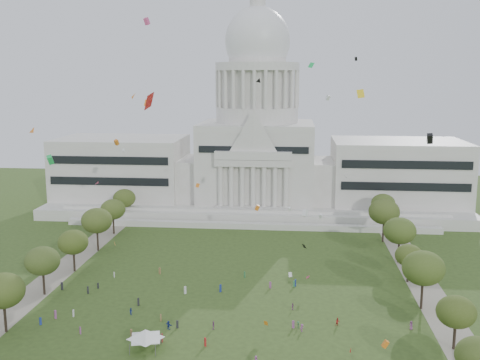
{
  "coord_description": "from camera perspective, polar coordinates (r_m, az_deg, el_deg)",
  "views": [
    {
      "loc": [
        14.72,
        -106.35,
        52.04
      ],
      "look_at": [
        0.0,
        45.0,
        24.0
      ],
      "focal_mm": 42.0,
      "sensor_mm": 36.0,
      "label": 1
    }
  ],
  "objects": [
    {
      "name": "row_tree_r_3",
      "position": [
        150.78,
        16.78,
        -7.36
      ],
      "size": [
        7.01,
        7.01,
        9.98
      ],
      "color": "black",
      "rests_on": "ground"
    },
    {
      "name": "person_8",
      "position": [
        130.08,
        -11.01,
        -12.96
      ],
      "size": [
        0.89,
        0.84,
        1.56
      ],
      "primitive_type": "imported",
      "rotation": [
        0.0,
        0.0,
        2.48
      ],
      "color": "navy",
      "rests_on": "ground"
    },
    {
      "name": "row_tree_l_3",
      "position": [
        158.28,
        -16.59,
        -6.08
      ],
      "size": [
        8.12,
        8.12,
        11.55
      ],
      "color": "black",
      "rests_on": "ground"
    },
    {
      "name": "person_5",
      "position": [
        121.94,
        -7.27,
        -14.42
      ],
      "size": [
        1.84,
        1.49,
        1.87
      ],
      "primitive_type": "imported",
      "rotation": [
        0.0,
        0.0,
        2.6
      ],
      "color": "navy",
      "rests_on": "ground"
    },
    {
      "name": "row_tree_r_4",
      "position": [
        164.88,
        15.91,
        -4.99
      ],
      "size": [
        9.19,
        9.19,
        13.06
      ],
      "color": "black",
      "rests_on": "ground"
    },
    {
      "name": "path_left",
      "position": [
        158.84,
        -18.3,
        -9.22
      ],
      "size": [
        8.0,
        160.0,
        0.04
      ],
      "primitive_type": "cube",
      "color": "gray",
      "rests_on": "ground"
    },
    {
      "name": "person_4",
      "position": [
        121.25,
        -2.72,
        -14.51
      ],
      "size": [
        0.61,
        1.07,
        1.79
      ],
      "primitive_type": "imported",
      "rotation": [
        0.0,
        0.0,
        4.75
      ],
      "color": "#994C8C",
      "rests_on": "ground"
    },
    {
      "name": "kite_swarm",
      "position": [
        117.71,
        -1.17,
        0.2
      ],
      "size": [
        81.83,
        102.21,
        58.1
      ],
      "color": "black",
      "rests_on": "ground"
    },
    {
      "name": "row_tree_r_2",
      "position": [
        134.11,
        18.14,
        -8.51
      ],
      "size": [
        9.55,
        9.55,
        13.58
      ],
      "color": "black",
      "rests_on": "ground"
    },
    {
      "name": "row_tree_r_0",
      "position": [
        101.99,
        23.13,
        -16.19
      ],
      "size": [
        7.67,
        7.67,
        10.91
      ],
      "color": "black",
      "rests_on": "ground"
    },
    {
      "name": "row_tree_r_5",
      "position": [
        183.76,
        14.43,
        -3.14
      ],
      "size": [
        9.82,
        9.82,
        13.96
      ],
      "color": "black",
      "rests_on": "ground"
    },
    {
      "name": "ground",
      "position": [
        119.31,
        -2.17,
        -15.42
      ],
      "size": [
        400.0,
        400.0,
        0.0
      ],
      "primitive_type": "plane",
      "color": "#34491C",
      "rests_on": "ground"
    },
    {
      "name": "person_3",
      "position": [
        122.21,
        5.92,
        -14.42
      ],
      "size": [
        0.71,
        1.08,
        1.54
      ],
      "primitive_type": "imported",
      "rotation": [
        0.0,
        0.0,
        4.92
      ],
      "color": "#33723F",
      "rests_on": "ground"
    },
    {
      "name": "event_tent",
      "position": [
        113.59,
        -9.57,
        -15.13
      ],
      "size": [
        9.18,
        9.18,
        4.22
      ],
      "color": "#4C4C4C",
      "rests_on": "ground"
    },
    {
      "name": "row_tree_r_6",
      "position": [
        201.72,
        14.34,
        -2.35
      ],
      "size": [
        8.42,
        8.42,
        11.97
      ],
      "color": "black",
      "rests_on": "ground"
    },
    {
      "name": "row_tree_l_1",
      "position": [
        126.5,
        -22.94,
        -10.33
      ],
      "size": [
        8.86,
        8.86,
        12.59
      ],
      "color": "black",
      "rests_on": "ground"
    },
    {
      "name": "person_2",
      "position": [
        124.33,
        9.89,
        -14.01
      ],
      "size": [
        1.0,
        0.78,
        1.8
      ],
      "primitive_type": "imported",
      "rotation": [
        0.0,
        0.0,
        0.31
      ],
      "color": "#B21E1E",
      "rests_on": "ground"
    },
    {
      "name": "person_9",
      "position": [
        120.83,
        6.32,
        -14.7
      ],
      "size": [
        1.11,
        1.17,
        1.66
      ],
      "primitive_type": "imported",
      "rotation": [
        0.0,
        0.0,
        0.87
      ],
      "color": "#994C8C",
      "rests_on": "ground"
    },
    {
      "name": "path_right",
      "position": [
        149.68,
        18.34,
        -10.44
      ],
      "size": [
        8.0,
        160.0,
        0.04
      ],
      "primitive_type": "cube",
      "color": "gray",
      "rests_on": "ground"
    },
    {
      "name": "row_tree_l_2",
      "position": [
        144.07,
        -19.44,
        -7.76
      ],
      "size": [
        8.42,
        8.42,
        11.97
      ],
      "color": "black",
      "rests_on": "ground"
    },
    {
      "name": "row_tree_r_1",
      "position": [
        117.91,
        21.11,
        -12.4
      ],
      "size": [
        7.58,
        7.58,
        10.78
      ],
      "color": "black",
      "rests_on": "ground"
    },
    {
      "name": "row_tree_l_4",
      "position": [
        174.6,
        -14.35,
        -4.02
      ],
      "size": [
        9.29,
        9.29,
        13.21
      ],
      "color": "black",
      "rests_on": "ground"
    },
    {
      "name": "capitol",
      "position": [
        222.43,
        1.71,
        2.76
      ],
      "size": [
        160.0,
        64.5,
        91.3
      ],
      "color": "silver",
      "rests_on": "ground"
    },
    {
      "name": "row_tree_l_6",
      "position": [
        209.58,
        -11.67,
        -1.83
      ],
      "size": [
        8.19,
        8.19,
        11.64
      ],
      "color": "black",
      "rests_on": "ground"
    },
    {
      "name": "person_10",
      "position": [
        130.78,
        5.38,
        -12.67
      ],
      "size": [
        0.82,
        1.06,
        1.6
      ],
      "primitive_type": "imported",
      "rotation": [
        0.0,
        0.0,
        1.19
      ],
      "color": "#994C8C",
      "rests_on": "ground"
    },
    {
      "name": "person_0",
      "position": [
        126.23,
        17.0,
        -13.93
      ],
      "size": [
        0.91,
        1.06,
        1.83
      ],
      "primitive_type": "imported",
      "rotation": [
        0.0,
        0.0,
        5.17
      ],
      "color": "#994C8C",
      "rests_on": "ground"
    },
    {
      "name": "distant_crowd",
      "position": [
        134.4,
        -7.88,
        -12.03
      ],
      "size": [
        58.12,
        39.75,
        1.95
      ],
      "color": "navy",
      "rests_on": "ground"
    },
    {
      "name": "row_tree_l_5",
      "position": [
        192.22,
        -12.79,
        -2.93
      ],
      "size": [
        8.33,
        8.33,
        11.85
      ],
      "color": "black",
      "rests_on": "ground"
    }
  ]
}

